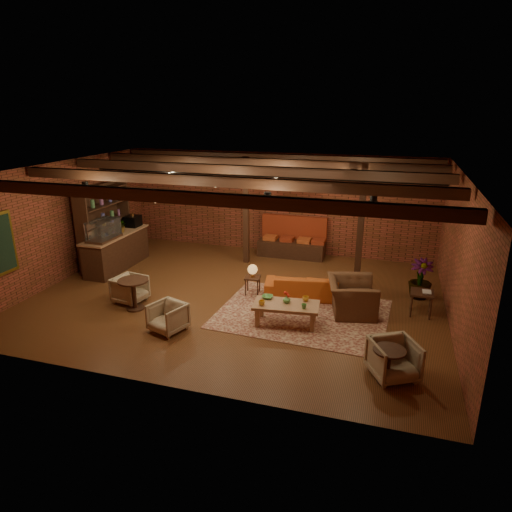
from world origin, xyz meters
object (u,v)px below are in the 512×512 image
(coffee_table, at_px, (286,306))
(armchair_right, at_px, (352,291))
(side_table_lamp, at_px, (253,272))
(armchair_far, at_px, (394,358))
(armchair_b, at_px, (168,316))
(armchair_a, at_px, (130,288))
(round_table_left, at_px, (134,289))
(side_table_book, at_px, (422,294))
(sofa, at_px, (306,286))
(round_table_right, at_px, (388,361))
(plant_tall, at_px, (425,240))

(coffee_table, height_order, armchair_right, armchair_right)
(side_table_lamp, distance_m, armchair_far, 4.52)
(side_table_lamp, xyz_separation_m, armchair_right, (2.52, -0.37, -0.07))
(armchair_b, bearing_deg, armchair_far, 14.29)
(armchair_a, height_order, armchair_far, armchair_far)
(round_table_left, height_order, side_table_book, round_table_left)
(round_table_left, relative_size, armchair_right, 0.60)
(round_table_left, xyz_separation_m, side_table_book, (6.48, 1.66, 0.03))
(sofa, xyz_separation_m, side_table_book, (2.73, -0.21, 0.23))
(armchair_right, xyz_separation_m, round_table_right, (0.90, -2.68, -0.10))
(plant_tall, bearing_deg, round_table_left, -157.53)
(side_table_lamp, xyz_separation_m, armchair_a, (-2.73, -1.34, -0.25))
(coffee_table, height_order, plant_tall, plant_tall)
(sofa, distance_m, armchair_a, 4.35)
(coffee_table, bearing_deg, side_table_book, 25.53)
(armchair_a, distance_m, plant_tall, 7.29)
(armchair_b, bearing_deg, armchair_right, 48.69)
(side_table_lamp, height_order, armchair_a, side_table_lamp)
(sofa, height_order, plant_tall, plant_tall)
(plant_tall, bearing_deg, round_table_right, -99.10)
(sofa, height_order, round_table_left, round_table_left)
(side_table_lamp, bearing_deg, round_table_right, -41.67)
(sofa, bearing_deg, round_table_right, 112.24)
(sofa, xyz_separation_m, armchair_b, (-2.48, -2.63, 0.05))
(side_table_lamp, bearing_deg, armchair_a, -153.94)
(side_table_book, relative_size, round_table_right, 0.91)
(armchair_a, bearing_deg, side_table_lamp, -54.16)
(side_table_lamp, relative_size, armchair_a, 1.11)
(armchair_right, bearing_deg, round_table_left, 92.38)
(coffee_table, distance_m, armchair_right, 1.68)
(coffee_table, bearing_deg, armchair_b, -155.95)
(plant_tall, bearing_deg, coffee_table, -140.18)
(sofa, distance_m, round_table_right, 3.86)
(round_table_left, relative_size, armchair_far, 0.94)
(round_table_right, relative_size, plant_tall, 0.22)
(armchair_a, xyz_separation_m, armchair_b, (1.59, -1.09, -0.01))
(side_table_book, distance_m, plant_tall, 1.42)
(coffee_table, bearing_deg, armchair_far, -32.02)
(sofa, xyz_separation_m, coffee_table, (-0.15, -1.59, 0.14))
(coffee_table, xyz_separation_m, side_table_lamp, (-1.20, 1.39, 0.17))
(armchair_a, height_order, armchair_b, armchair_a)
(round_table_left, relative_size, armchair_a, 1.03)
(armchair_a, relative_size, plant_tall, 0.24)
(sofa, xyz_separation_m, armchair_far, (2.17, -3.03, 0.09))
(side_table_book, bearing_deg, armchair_a, -169.01)
(side_table_lamp, relative_size, side_table_book, 1.34)
(armchair_a, bearing_deg, plant_tall, -61.20)
(round_table_left, bearing_deg, armchair_right, 14.82)
(armchair_a, relative_size, round_table_right, 1.10)
(round_table_right, bearing_deg, armchair_b, 172.30)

